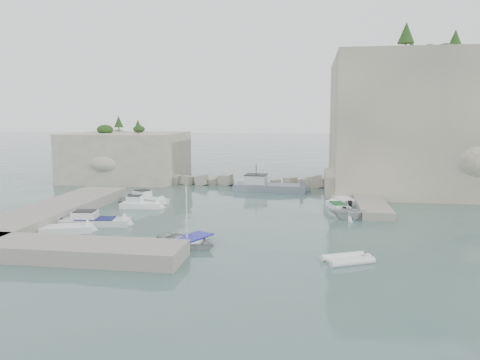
# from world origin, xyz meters

# --- Properties ---
(ground) EXTENTS (400.00, 400.00, 0.00)m
(ground) POSITION_xyz_m (0.00, 0.00, 0.00)
(ground) COLOR #42635E
(ground) RESTS_ON ground
(cliff_east) EXTENTS (26.00, 22.00, 17.00)m
(cliff_east) POSITION_xyz_m (23.00, 23.00, 8.50)
(cliff_east) COLOR beige
(cliff_east) RESTS_ON ground
(cliff_terrace) EXTENTS (8.00, 10.00, 2.50)m
(cliff_terrace) POSITION_xyz_m (13.00, 18.00, 1.25)
(cliff_terrace) COLOR beige
(cliff_terrace) RESTS_ON ground
(outcrop_west) EXTENTS (16.00, 14.00, 7.00)m
(outcrop_west) POSITION_xyz_m (-20.00, 25.00, 3.50)
(outcrop_west) COLOR beige
(outcrop_west) RESTS_ON ground
(quay_west) EXTENTS (5.00, 24.00, 1.10)m
(quay_west) POSITION_xyz_m (-17.00, -1.00, 0.55)
(quay_west) COLOR #9E9689
(quay_west) RESTS_ON ground
(quay_south) EXTENTS (18.00, 4.00, 1.10)m
(quay_south) POSITION_xyz_m (-10.00, -12.50, 0.55)
(quay_south) COLOR #9E9689
(quay_south) RESTS_ON ground
(ledge_east) EXTENTS (3.00, 16.00, 0.80)m
(ledge_east) POSITION_xyz_m (13.50, 10.00, 0.40)
(ledge_east) COLOR #9E9689
(ledge_east) RESTS_ON ground
(breakwater) EXTENTS (28.00, 3.00, 1.40)m
(breakwater) POSITION_xyz_m (-1.00, 22.00, 0.70)
(breakwater) COLOR beige
(breakwater) RESTS_ON ground
(motorboat_e) EXTENTS (4.91, 3.21, 0.70)m
(motorboat_e) POSITION_xyz_m (-12.76, -5.96, 0.00)
(motorboat_e) COLOR white
(motorboat_e) RESTS_ON ground
(motorboat_d) EXTENTS (6.81, 2.97, 1.40)m
(motorboat_d) POSITION_xyz_m (-11.55, -3.23, 0.00)
(motorboat_d) COLOR silver
(motorboat_d) RESTS_ON ground
(motorboat_b) EXTENTS (4.79, 1.76, 1.40)m
(motorboat_b) POSITION_xyz_m (-10.31, 4.75, 0.00)
(motorboat_b) COLOR white
(motorboat_b) RESTS_ON ground
(motorboat_a) EXTENTS (5.88, 4.09, 1.40)m
(motorboat_a) POSITION_xyz_m (-10.77, 7.86, 0.00)
(motorboat_a) COLOR silver
(motorboat_a) RESTS_ON ground
(rowboat) EXTENTS (6.06, 5.39, 1.04)m
(rowboat) POSITION_xyz_m (-1.82, -8.29, 0.00)
(rowboat) COLOR silver
(rowboat) RESTS_ON ground
(inflatable_dinghy) EXTENTS (3.85, 3.05, 0.44)m
(inflatable_dinghy) POSITION_xyz_m (9.76, -10.48, 0.00)
(inflatable_dinghy) COLOR silver
(inflatable_dinghy) RESTS_ON ground
(tender_east_a) EXTENTS (3.88, 3.44, 1.88)m
(tender_east_a) POSITION_xyz_m (10.82, 2.70, 0.00)
(tender_east_a) COLOR silver
(tender_east_a) RESTS_ON ground
(tender_east_b) EXTENTS (2.56, 4.70, 0.70)m
(tender_east_b) POSITION_xyz_m (10.07, 7.34, 0.00)
(tender_east_b) COLOR white
(tender_east_b) RESTS_ON ground
(tender_east_c) EXTENTS (2.80, 5.75, 0.70)m
(tender_east_c) POSITION_xyz_m (10.90, 11.38, 0.00)
(tender_east_c) COLOR white
(tender_east_c) RESTS_ON ground
(tender_east_d) EXTENTS (4.12, 2.63, 1.49)m
(tender_east_d) POSITION_xyz_m (11.44, 14.24, 0.00)
(tender_east_d) COLOR silver
(tender_east_d) RESTS_ON ground
(work_boat) EXTENTS (10.29, 3.65, 2.20)m
(work_boat) POSITION_xyz_m (2.09, 17.94, 0.00)
(work_boat) COLOR slate
(work_boat) RESTS_ON ground
(rowboat_mast) EXTENTS (0.10, 0.10, 4.20)m
(rowboat_mast) POSITION_xyz_m (-1.82, -8.29, 2.62)
(rowboat_mast) COLOR white
(rowboat_mast) RESTS_ON rowboat
(vegetation) EXTENTS (53.48, 13.88, 13.40)m
(vegetation) POSITION_xyz_m (17.83, 24.40, 17.93)
(vegetation) COLOR #1E4219
(vegetation) RESTS_ON ground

